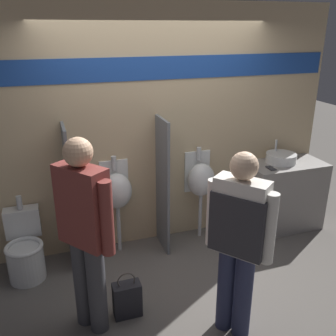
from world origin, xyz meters
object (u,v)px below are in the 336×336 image
urinal_near_counter (117,191)px  toilet (25,251)px  person_in_vest (239,235)px  shopping_bag (127,299)px  person_with_lanyard (85,230)px  cell_phone (271,168)px  urinal_far (201,180)px  sink_basin (281,158)px

urinal_near_counter → toilet: 1.12m
person_in_vest → shopping_bag: bearing=22.7°
person_with_lanyard → shopping_bag: 0.83m
cell_phone → person_in_vest: (-1.14, -1.30, 0.06)m
urinal_near_counter → person_with_lanyard: bearing=-113.1°
urinal_near_counter → urinal_far: same height
cell_phone → person_with_lanyard: size_ratio=0.08×
toilet → person_with_lanyard: 1.26m
urinal_near_counter → person_in_vest: size_ratio=0.70×
sink_basin → cell_phone: (-0.24, -0.16, -0.05)m
shopping_bag → toilet: bearing=133.3°
person_in_vest → urinal_near_counter: bearing=-14.6°
urinal_near_counter → urinal_far: 1.01m
sink_basin → shopping_bag: 2.52m
cell_phone → urinal_near_counter: (-1.80, 0.23, -0.13)m
urinal_far → person_with_lanyard: (-1.47, -1.09, 0.19)m
cell_phone → urinal_near_counter: urinal_near_counter is taller
urinal_near_counter → shopping_bag: bearing=-97.9°
sink_basin → person_in_vest: 2.01m
shopping_bag → urinal_near_counter: bearing=82.1°
cell_phone → toilet: 2.87m
cell_phone → urinal_far: bearing=164.0°
sink_basin → person_with_lanyard: bearing=-157.9°
person_with_lanyard → person_in_vest: bearing=-148.7°
cell_phone → person_in_vest: 1.73m
urinal_near_counter → urinal_far: (1.01, 0.00, 0.00)m
urinal_near_counter → person_in_vest: (0.66, -1.53, 0.19)m
toilet → cell_phone: bearing=-1.4°
urinal_far → person_in_vest: bearing=-102.8°
person_in_vest → shopping_bag: (-0.81, 0.45, -0.76)m
toilet → person_in_vest: size_ratio=0.51×
urinal_near_counter → toilet: size_ratio=1.37×
cell_phone → toilet: (-2.81, 0.07, -0.59)m
urinal_far → toilet: size_ratio=1.37×
sink_basin → toilet: sink_basin is taller
cell_phone → urinal_near_counter: 1.82m
toilet → person_in_vest: 2.25m
cell_phone → shopping_bag: 2.24m
urinal_near_counter → shopping_bag: (-0.15, -1.07, -0.58)m
urinal_near_counter → toilet: (-1.01, -0.16, -0.46)m
urinal_far → person_with_lanyard: person_with_lanyard is taller
urinal_near_counter → toilet: bearing=-170.9°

